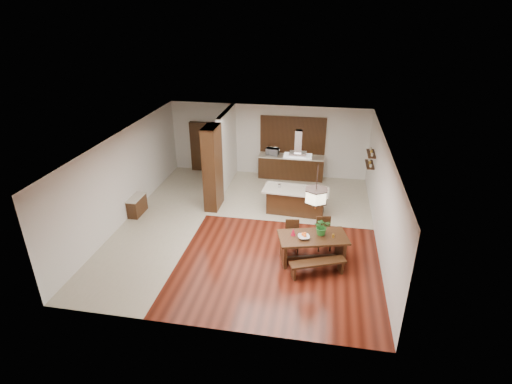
% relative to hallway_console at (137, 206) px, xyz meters
% --- Properties ---
extents(room_shell, '(9.00, 9.04, 2.92)m').
position_rel_hallway_console_xyz_m(room_shell, '(3.81, -0.20, 1.75)').
color(room_shell, '#3D130B').
rests_on(room_shell, ground).
extents(tile_hallway, '(2.50, 9.00, 0.01)m').
position_rel_hallway_console_xyz_m(tile_hallway, '(1.06, -0.20, -0.31)').
color(tile_hallway, beige).
rests_on(tile_hallway, ground).
extents(tile_kitchen, '(5.50, 4.00, 0.01)m').
position_rel_hallway_console_xyz_m(tile_kitchen, '(5.06, 2.30, -0.31)').
color(tile_kitchen, beige).
rests_on(tile_kitchen, ground).
extents(soffit_band, '(8.00, 9.00, 0.02)m').
position_rel_hallway_console_xyz_m(soffit_band, '(3.81, -0.20, 2.57)').
color(soffit_band, '#3E210F').
rests_on(soffit_band, room_shell).
extents(partition_pier, '(0.45, 1.00, 2.90)m').
position_rel_hallway_console_xyz_m(partition_pier, '(2.41, 1.00, 1.14)').
color(partition_pier, black).
rests_on(partition_pier, ground).
extents(partition_stub, '(0.18, 2.40, 2.90)m').
position_rel_hallway_console_xyz_m(partition_stub, '(2.41, 3.10, 1.14)').
color(partition_stub, silver).
rests_on(partition_stub, ground).
extents(hallway_console, '(0.37, 0.88, 0.63)m').
position_rel_hallway_console_xyz_m(hallway_console, '(0.00, 0.00, 0.00)').
color(hallway_console, black).
rests_on(hallway_console, ground).
extents(hallway_doorway, '(1.10, 0.20, 2.10)m').
position_rel_hallway_console_xyz_m(hallway_doorway, '(1.11, 4.20, 0.74)').
color(hallway_doorway, black).
rests_on(hallway_doorway, ground).
extents(rear_counter, '(2.60, 0.62, 0.95)m').
position_rel_hallway_console_xyz_m(rear_counter, '(4.81, 4.00, 0.16)').
color(rear_counter, black).
rests_on(rear_counter, ground).
extents(kitchen_window, '(2.60, 0.08, 1.50)m').
position_rel_hallway_console_xyz_m(kitchen_window, '(4.81, 4.26, 1.44)').
color(kitchen_window, '#A36F31').
rests_on(kitchen_window, room_shell).
extents(shelf_lower, '(0.26, 0.90, 0.04)m').
position_rel_hallway_console_xyz_m(shelf_lower, '(7.68, 2.40, 1.08)').
color(shelf_lower, black).
rests_on(shelf_lower, room_shell).
extents(shelf_upper, '(0.26, 0.90, 0.04)m').
position_rel_hallway_console_xyz_m(shelf_upper, '(7.68, 2.40, 1.49)').
color(shelf_upper, black).
rests_on(shelf_upper, room_shell).
extents(dining_table, '(2.03, 1.38, 0.77)m').
position_rel_hallway_console_xyz_m(dining_table, '(5.95, -1.70, 0.25)').
color(dining_table, black).
rests_on(dining_table, ground).
extents(dining_bench, '(1.50, 0.86, 0.42)m').
position_rel_hallway_console_xyz_m(dining_bench, '(6.12, -2.34, -0.11)').
color(dining_bench, black).
rests_on(dining_bench, ground).
extents(dining_chair_left, '(0.45, 0.45, 0.90)m').
position_rel_hallway_console_xyz_m(dining_chair_left, '(5.35, -1.28, 0.13)').
color(dining_chair_left, black).
rests_on(dining_chair_left, ground).
extents(dining_chair_right, '(0.50, 0.50, 0.94)m').
position_rel_hallway_console_xyz_m(dining_chair_right, '(6.24, -1.03, 0.16)').
color(dining_chair_right, black).
rests_on(dining_chair_right, ground).
extents(pendant_lantern, '(0.64, 0.64, 1.31)m').
position_rel_hallway_console_xyz_m(pendant_lantern, '(5.95, -1.70, 1.93)').
color(pendant_lantern, '#FFF5C3').
rests_on(pendant_lantern, room_shell).
extents(foliage_plant, '(0.47, 0.42, 0.49)m').
position_rel_hallway_console_xyz_m(foliage_plant, '(6.17, -1.56, 0.70)').
color(foliage_plant, '#226824').
rests_on(foliage_plant, dining_table).
extents(fruit_bowl, '(0.37, 0.37, 0.08)m').
position_rel_hallway_console_xyz_m(fruit_bowl, '(5.70, -1.85, 0.49)').
color(fruit_bowl, '#BDB3A6').
rests_on(fruit_bowl, dining_table).
extents(napkin_cone, '(0.16, 0.16, 0.21)m').
position_rel_hallway_console_xyz_m(napkin_cone, '(5.41, -1.73, 0.56)').
color(napkin_cone, red).
rests_on(napkin_cone, dining_table).
extents(gold_ornament, '(0.08, 0.08, 0.09)m').
position_rel_hallway_console_xyz_m(gold_ornament, '(6.48, -1.66, 0.50)').
color(gold_ornament, gold).
rests_on(gold_ornament, dining_table).
extents(kitchen_island, '(2.22, 1.07, 0.90)m').
position_rel_hallway_console_xyz_m(kitchen_island, '(5.25, 1.02, 0.14)').
color(kitchen_island, black).
rests_on(kitchen_island, ground).
extents(range_hood, '(0.90, 0.55, 0.87)m').
position_rel_hallway_console_xyz_m(range_hood, '(5.25, 1.03, 2.15)').
color(range_hood, silver).
rests_on(range_hood, room_shell).
extents(island_cup, '(0.16, 0.16, 0.10)m').
position_rel_hallway_console_xyz_m(island_cup, '(5.64, 0.94, 0.63)').
color(island_cup, silver).
rests_on(island_cup, kitchen_island).
extents(microwave, '(0.54, 0.40, 0.28)m').
position_rel_hallway_console_xyz_m(microwave, '(4.04, 4.04, 0.77)').
color(microwave, silver).
rests_on(microwave, rear_counter).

